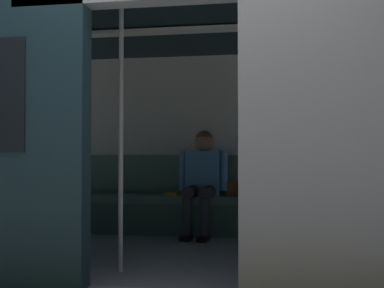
# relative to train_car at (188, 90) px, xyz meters

# --- Properties ---
(train_car) EXTENTS (6.40, 2.96, 2.19)m
(train_car) POSITION_rel_train_car_xyz_m (0.00, 0.00, 0.00)
(train_car) COLOR #ADAFB5
(train_car) RESTS_ON ground_plane
(bench_seat) EXTENTS (3.18, 0.44, 0.44)m
(bench_seat) POSITION_rel_train_car_xyz_m (-0.06, -1.14, -1.14)
(bench_seat) COLOR #4C7566
(bench_seat) RESTS_ON ground_plane
(person_seated) EXTENTS (0.55, 0.69, 1.17)m
(person_seated) POSITION_rel_train_car_xyz_m (0.04, -1.09, -0.81)
(person_seated) COLOR #4C8CC6
(person_seated) RESTS_ON ground_plane
(handbag) EXTENTS (0.26, 0.15, 0.17)m
(handbag) POSITION_rel_train_car_xyz_m (-0.36, -1.18, -0.95)
(handbag) COLOR brown
(handbag) RESTS_ON bench_seat
(book) EXTENTS (0.17, 0.23, 0.03)m
(book) POSITION_rel_train_car_xyz_m (0.39, -1.17, -1.02)
(book) COLOR gold
(book) RESTS_ON bench_seat
(grab_pole_door) EXTENTS (0.04, 0.04, 2.05)m
(grab_pole_door) POSITION_rel_train_car_xyz_m (0.38, 0.77, -0.45)
(grab_pole_door) COLOR silver
(grab_pole_door) RESTS_ON ground_plane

